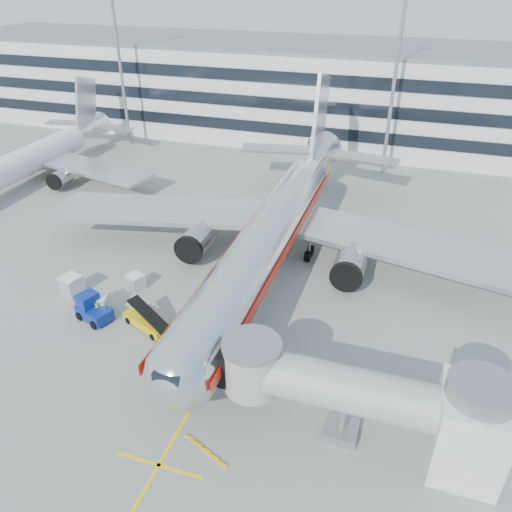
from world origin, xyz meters
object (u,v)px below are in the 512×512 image
(belt_loader, at_px, (147,321))
(cargo_container_right, at_px, (136,282))
(baggage_tug, at_px, (92,309))
(ramp_worker, at_px, (98,311))
(main_jet, at_px, (275,228))
(cargo_container_front, at_px, (99,304))
(cargo_container_left, at_px, (72,285))

(belt_loader, height_order, cargo_container_right, belt_loader)
(belt_loader, distance_m, baggage_tug, 5.17)
(belt_loader, distance_m, ramp_worker, 4.68)
(main_jet, bearing_deg, baggage_tug, -131.87)
(main_jet, relative_size, cargo_container_right, 27.34)
(cargo_container_front, bearing_deg, main_jet, 45.87)
(main_jet, distance_m, baggage_tug, 19.11)
(cargo_container_front, bearing_deg, belt_loader, -7.09)
(ramp_worker, bearing_deg, cargo_container_left, 92.13)
(main_jet, height_order, cargo_container_left, main_jet)
(main_jet, distance_m, cargo_container_left, 20.45)
(main_jet, relative_size, cargo_container_front, 24.93)
(baggage_tug, xyz_separation_m, ramp_worker, (0.47, 0.12, -0.23))
(baggage_tug, bearing_deg, cargo_container_right, 77.25)
(main_jet, xyz_separation_m, ramp_worker, (-12.11, -13.91, -3.42))
(main_jet, height_order, ramp_worker, main_jet)
(belt_loader, relative_size, baggage_tug, 1.36)
(cargo_container_left, bearing_deg, cargo_container_right, 25.95)
(baggage_tug, distance_m, cargo_container_left, 4.96)
(cargo_container_right, relative_size, ramp_worker, 1.14)
(main_jet, bearing_deg, cargo_container_front, -134.13)
(cargo_container_left, relative_size, ramp_worker, 1.31)
(belt_loader, xyz_separation_m, cargo_container_left, (-9.28, 2.32, 0.28))
(cargo_container_left, distance_m, cargo_container_front, 4.45)
(ramp_worker, bearing_deg, main_jet, -9.53)
(baggage_tug, bearing_deg, main_jet, 48.13)
(main_jet, relative_size, ramp_worker, 31.17)
(belt_loader, distance_m, cargo_container_right, 6.30)
(ramp_worker, bearing_deg, belt_loader, -55.07)
(cargo_container_left, height_order, cargo_container_right, cargo_container_left)
(belt_loader, xyz_separation_m, cargo_container_front, (-5.16, 0.64, 0.23))
(baggage_tug, distance_m, cargo_container_right, 5.47)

